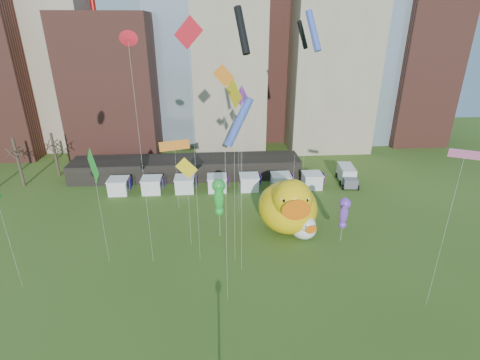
{
  "coord_description": "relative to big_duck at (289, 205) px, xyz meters",
  "views": [
    {
      "loc": [
        0.82,
        -15.43,
        23.73
      ],
      "look_at": [
        2.81,
        11.86,
        12.0
      ],
      "focal_mm": 27.0,
      "sensor_mm": 36.0,
      "label": 1
    }
  ],
  "objects": [
    {
      "name": "small_duck",
      "position": [
        1.6,
        -1.83,
        -2.03
      ],
      "size": [
        3.68,
        4.53,
        3.3
      ],
      "rotation": [
        0.0,
        0.0,
        0.17
      ],
      "color": "white",
      "rests_on": "ground"
    },
    {
      "name": "kite_7",
      "position": [
        -5.38,
        6.26,
        11.91
      ],
      "size": [
        1.27,
        2.29,
        17.05
      ],
      "color": "silver",
      "rests_on": "ground"
    },
    {
      "name": "kite_6",
      "position": [
        -8.01,
        -11.73,
        15.66
      ],
      "size": [
        1.58,
        0.48,
        21.22
      ],
      "color": "silver",
      "rests_on": "ground"
    },
    {
      "name": "kite_10",
      "position": [
        1.72,
        5.72,
        19.14
      ],
      "size": [
        1.86,
        1.46,
        24.33
      ],
      "color": "silver",
      "rests_on": "ground"
    },
    {
      "name": "kite_12",
      "position": [
        -11.89,
        -2.46,
        6.03
      ],
      "size": [
        2.4,
        0.35,
        10.92
      ],
      "color": "silver",
      "rests_on": "ground"
    },
    {
      "name": "skyline",
      "position": [
        -7.36,
        37.77,
        17.9
      ],
      "size": [
        101.0,
        23.0,
        68.0
      ],
      "color": "brown",
      "rests_on": "ground"
    },
    {
      "name": "kite_9",
      "position": [
        10.28,
        -13.95,
        11.0
      ],
      "size": [
        2.2,
        1.41,
        15.04
      ],
      "color": "silver",
      "rests_on": "ground"
    },
    {
      "name": "seahorse_green",
      "position": [
        -8.48,
        -0.73,
        2.12
      ],
      "size": [
        1.58,
        1.99,
        7.62
      ],
      "rotation": [
        0.0,
        0.0,
        0.0
      ],
      "color": "silver",
      "rests_on": "ground"
    },
    {
      "name": "seahorse_purple",
      "position": [
        5.93,
        -2.84,
        0.52
      ],
      "size": [
        1.74,
        1.94,
        5.71
      ],
      "rotation": [
        0.0,
        0.0,
        -0.4
      ],
      "color": "silver",
      "rests_on": "ground"
    },
    {
      "name": "kite_11",
      "position": [
        -20.68,
        -5.04,
        7.57
      ],
      "size": [
        1.9,
        3.0,
        12.96
      ],
      "color": "silver",
      "rests_on": "ground"
    },
    {
      "name": "kite_2",
      "position": [
        -6.35,
        -7.41,
        19.79
      ],
      "size": [
        1.44,
        2.28,
        25.25
      ],
      "color": "silver",
      "rests_on": "ground"
    },
    {
      "name": "bare_trees",
      "position": [
        -39.78,
        17.25,
        0.47
      ],
      "size": [
        8.44,
        6.44,
        8.5
      ],
      "color": "#382B21",
      "rests_on": "ground"
    },
    {
      "name": "big_duck",
      "position": [
        0.0,
        0.0,
        0.0
      ],
      "size": [
        7.57,
        10.09,
        7.71
      ],
      "rotation": [
        0.0,
        0.0,
        -0.03
      ],
      "color": "yellow",
      "rests_on": "ground"
    },
    {
      "name": "kite_0",
      "position": [
        -15.91,
        -5.27,
        18.98
      ],
      "size": [
        1.25,
        0.72,
        23.4
      ],
      "color": "silver",
      "rests_on": "ground"
    },
    {
      "name": "pavilion",
      "position": [
        -13.61,
        18.71,
        -1.94
      ],
      "size": [
        38.0,
        6.0,
        3.2
      ],
      "primitive_type": "cube",
      "color": "black",
      "rests_on": "ground"
    },
    {
      "name": "box_truck",
      "position": [
        12.58,
        14.29,
        -2.2
      ],
      "size": [
        3.01,
        6.35,
        2.61
      ],
      "rotation": [
        0.0,
        0.0,
        -0.12
      ],
      "color": "silver",
      "rests_on": "ground"
    },
    {
      "name": "kite_13",
      "position": [
        2.08,
        2.35,
        19.65
      ],
      "size": [
        1.89,
        2.54,
        25.35
      ],
      "color": "silver",
      "rests_on": "ground"
    },
    {
      "name": "kite_14",
      "position": [
        -14.08,
        6.91,
        5.75
      ],
      "size": [
        3.97,
        1.73,
        9.91
      ],
      "color": "silver",
      "rests_on": "ground"
    },
    {
      "name": "kite_5",
      "position": [
        -5.69,
        5.97,
        8.95
      ],
      "size": [
        3.81,
        1.28,
        15.7
      ],
      "color": "silver",
      "rests_on": "ground"
    },
    {
      "name": "vendor_tents",
      "position": [
        -8.59,
        12.71,
        -2.44
      ],
      "size": [
        33.24,
        2.8,
        2.4
      ],
      "color": "white",
      "rests_on": "ground"
    },
    {
      "name": "kite_8",
      "position": [
        -10.77,
        -5.29,
        19.06
      ],
      "size": [
        2.58,
        1.01,
        24.57
      ],
      "color": "silver",
      "rests_on": "ground"
    },
    {
      "name": "kite_4",
      "position": [
        -6.95,
        -5.88,
        14.26
      ],
      "size": [
        1.24,
        2.57,
        19.56
      ],
      "color": "silver",
      "rests_on": "ground"
    }
  ]
}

